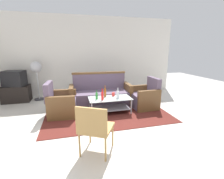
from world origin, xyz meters
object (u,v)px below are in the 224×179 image
Objects in this scene: armchair_left at (61,104)px; wicker_chair at (95,126)px; armchair_right at (145,98)px; bottle_green at (97,96)px; tv_stand at (17,94)px; television at (14,78)px; bottle_clear at (118,94)px; pedestal_fan at (36,69)px; bottle_brown at (105,92)px; cup at (113,94)px; couch at (101,95)px; bottle_red at (102,96)px; coffee_table at (110,103)px.

wicker_chair is (0.59, -1.80, 0.21)m from armchair_left.
armchair_right is 1.44m from bottle_green.
television is (0.00, 0.00, 0.50)m from tv_stand.
pedestal_fan reaches higher than bottle_clear.
tv_stand is at bearing 150.78° from wicker_chair.
tv_stand is at bearing -131.79° from armchair_left.
bottle_brown is 0.24× the size of pedestal_fan.
cup is (0.23, 0.00, -0.07)m from bottle_brown.
cup is at bearing 118.36° from couch.
bottle_red reaches higher than bottle_green.
bottle_red is 0.29m from bottle_brown.
bottle_clear reaches higher than bottle_green.
couch reaches higher than armchair_left.
coffee_table is 0.87× the size of pedestal_fan.
wicker_chair reaches higher than bottle_clear.
cup reaches higher than coffee_table.
bottle_brown is 1.88m from wicker_chair.
tv_stand is 1.17× the size of television.
pedestal_fan reaches higher than bottle_red.
bottle_green is at bearing 144.98° from bottle_red.
cup is at bearing 0.29° from bottle_brown.
cup is (-0.93, 0.00, 0.17)m from armchair_right.
television reaches higher than tv_stand.
cup is at bearing -28.16° from tv_stand.
television is at bearing 148.44° from coffee_table.
wicker_chair is (-0.52, -2.33, 0.18)m from couch.
bottle_brown is (1.14, -0.00, 0.24)m from armchair_left.
television is (-3.75, 1.51, 0.47)m from armchair_right.
coffee_table is 4.73× the size of bottle_green.
couch is at bearing -28.37° from pedestal_fan.
coffee_table is 1.80m from wicker_chair.
tv_stand is at bearing 148.62° from bottle_clear.
armchair_right is 2.95× the size of bottle_red.
bottle_red is at bearing -143.19° from cup.
tv_stand is at bearing -18.43° from couch.
armchair_left is 1.24× the size of television.
cup is at bearing 88.23° from armchair_right.
television is (-2.87, 1.75, 0.25)m from bottle_clear.
bottle_red is 0.23× the size of pedestal_fan.
tv_stand reaches higher than coffee_table.
couch is at bearing 106.55° from wicker_chair.
armchair_left is 1.17m from bottle_brown.
bottle_red is at bearing -115.51° from bottle_brown.
bottle_red is 3.04m from television.
bottle_green is 2.33× the size of cup.
couch is 0.57m from bottle_brown.
bottle_green is at bearing 108.90° from wicker_chair.
armchair_right is 2.79× the size of bottle_brown.
couch is at bearing -20.91° from tv_stand.
pedestal_fan is at bearing 144.20° from cup.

